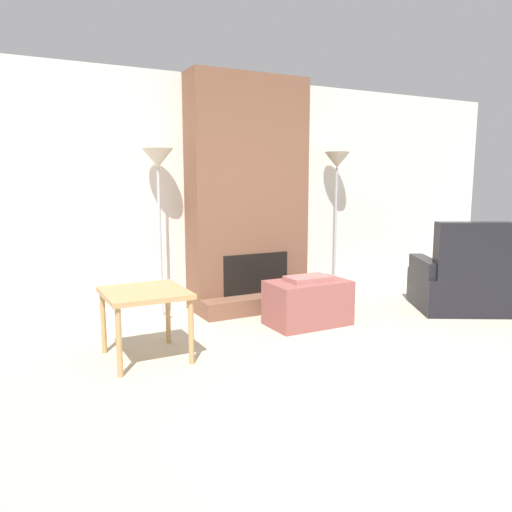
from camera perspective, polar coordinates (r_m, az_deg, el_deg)
name	(u,v)px	position (r m, az deg, el deg)	size (l,w,h in m)	color
ground_plane	(432,395)	(3.75, 19.51, -14.79)	(24.00, 24.00, 0.00)	#B2A893
wall_back	(239,193)	(5.92, -1.95, 7.18)	(7.96, 0.06, 2.60)	silver
fireplace	(248,199)	(5.70, -0.87, 6.53)	(1.38, 0.67, 2.60)	brown
ottoman	(308,302)	(5.10, 5.94, -5.26)	(0.81, 0.49, 0.50)	#8C4C47
armchair	(463,285)	(6.03, 22.54, -3.03)	(1.25, 1.21, 1.02)	black
side_table	(145,299)	(4.17, -12.59, -4.86)	(0.65, 0.67, 0.58)	tan
floor_lamp_left	(158,170)	(5.29, -11.13, 9.61)	(0.32, 0.32, 1.78)	#ADADB2
floor_lamp_right	(337,170)	(6.32, 9.22, 9.67)	(0.32, 0.32, 1.80)	#ADADB2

